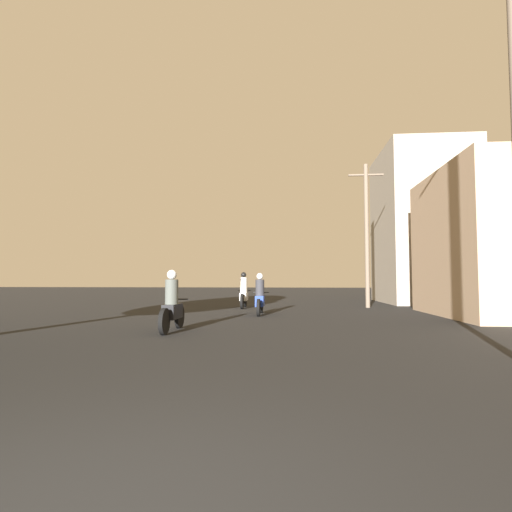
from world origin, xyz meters
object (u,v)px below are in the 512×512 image
at_px(motorcycle_black, 172,307).
at_px(motorcycle_white, 244,294).
at_px(motorcycle_blue, 260,298).
at_px(utility_pole_far, 367,232).
at_px(building_right_far, 422,227).

relative_size(motorcycle_black, motorcycle_white, 0.97).
height_order(motorcycle_blue, utility_pole_far, utility_pole_far).
height_order(motorcycle_black, building_right_far, building_right_far).
bearing_deg(building_right_far, motorcycle_white, -153.31).
height_order(motorcycle_black, utility_pole_far, utility_pole_far).
height_order(motorcycle_blue, building_right_far, building_right_far).
bearing_deg(motorcycle_blue, utility_pole_far, 43.40).
bearing_deg(motorcycle_blue, building_right_far, 46.77).
bearing_deg(motorcycle_white, motorcycle_black, -93.31).
distance_m(motorcycle_black, motorcycle_blue, 5.22).
xyz_separation_m(motorcycle_blue, motorcycle_white, (-0.98, 3.32, 0.03)).
distance_m(building_right_far, utility_pole_far, 5.63).
bearing_deg(motorcycle_white, utility_pole_far, 8.81).
bearing_deg(motorcycle_black, building_right_far, 51.56).
xyz_separation_m(motorcycle_black, utility_pole_far, (6.46, 8.83, 2.86)).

